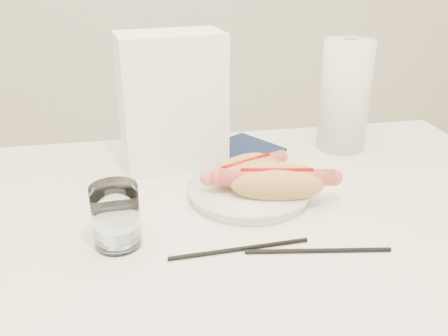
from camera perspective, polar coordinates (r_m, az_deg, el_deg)
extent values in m
cube|color=white|center=(0.84, 0.66, -6.77)|extent=(1.20, 0.80, 0.04)
cylinder|color=silver|center=(1.49, 18.99, -10.13)|extent=(0.04, 0.04, 0.71)
cylinder|color=white|center=(0.89, 2.93, -2.82)|extent=(0.27, 0.27, 0.02)
ellipsoid|color=tan|center=(0.89, 3.21, -0.58)|extent=(0.14, 0.09, 0.05)
ellipsoid|color=tan|center=(0.91, 1.99, 0.10)|extent=(0.14, 0.09, 0.05)
ellipsoid|color=tan|center=(0.90, 2.58, -0.86)|extent=(0.13, 0.10, 0.03)
cylinder|color=#DC624D|center=(0.90, 2.60, 0.11)|extent=(0.17, 0.09, 0.03)
cylinder|color=#990A05|center=(0.89, 2.61, 0.74)|extent=(0.10, 0.05, 0.01)
ellipsoid|color=tan|center=(0.84, 6.24, -2.07)|extent=(0.16, 0.07, 0.05)
ellipsoid|color=tan|center=(0.87, 6.00, -1.00)|extent=(0.16, 0.07, 0.05)
ellipsoid|color=tan|center=(0.86, 6.08, -2.28)|extent=(0.15, 0.09, 0.03)
cylinder|color=#C84F46|center=(0.85, 6.14, -1.11)|extent=(0.20, 0.07, 0.03)
cylinder|color=#990A05|center=(0.84, 6.18, -0.34)|extent=(0.13, 0.03, 0.01)
cylinder|color=white|center=(0.75, -12.48, -5.50)|extent=(0.07, 0.07, 0.10)
cylinder|color=black|center=(0.74, 1.81, -9.41)|extent=(0.22, 0.02, 0.01)
cylinder|color=black|center=(0.75, 10.90, -9.43)|extent=(0.22, 0.04, 0.01)
cube|color=white|center=(0.99, -6.04, 7.70)|extent=(0.22, 0.14, 0.27)
cube|color=#131C3C|center=(1.09, 2.15, 2.17)|extent=(0.19, 0.19, 0.01)
cylinder|color=silver|center=(1.11, 13.90, 8.19)|extent=(0.14, 0.14, 0.24)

